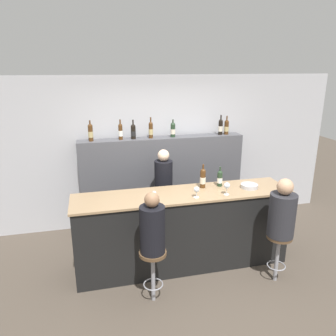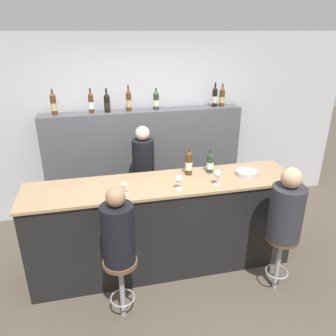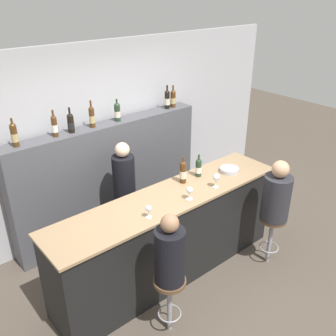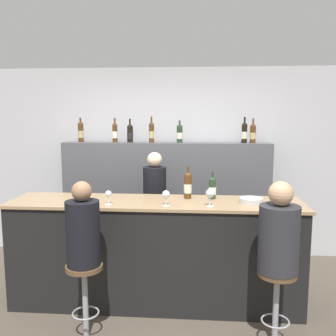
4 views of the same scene
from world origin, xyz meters
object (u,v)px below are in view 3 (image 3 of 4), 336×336
Objects in this scene: wine_bottle_counter_0 at (183,172)px; wine_bottle_backbar_6 at (173,98)px; wine_bottle_backbar_2 at (71,123)px; wine_bottle_backbar_5 at (167,99)px; wine_glass_1 at (190,191)px; wine_bottle_backbar_4 at (117,112)px; wine_bottle_counter_1 at (199,167)px; guest_seated_right at (277,195)px; wine_bottle_backbar_1 at (54,126)px; guest_seated_left at (170,253)px; bartender at (125,201)px; metal_bowl at (229,170)px; bar_stool_left at (170,292)px; wine_glass_2 at (216,178)px; wine_bottle_backbar_0 at (14,135)px; wine_bottle_backbar_3 at (92,117)px; wine_glass_0 at (149,209)px; bar_stool_right at (272,228)px.

wine_bottle_backbar_6 is (0.82, 1.14, 0.49)m from wine_bottle_counter_0.
wine_bottle_backbar_5 is (1.52, 0.00, 0.01)m from wine_bottle_backbar_2.
wine_bottle_backbar_5 is 2.29× the size of wine_glass_1.
wine_bottle_counter_0 is 1.15× the size of wine_bottle_backbar_4.
wine_bottle_counter_1 is 0.98m from guest_seated_right.
guest_seated_left is (0.14, -1.94, -0.74)m from wine_bottle_backbar_1.
wine_bottle_counter_1 is 1.64m from wine_bottle_backbar_2.
wine_bottle_backbar_6 is 0.21× the size of bartender.
wine_bottle_backbar_2 is at bearing 137.68° from metal_bowl.
bar_stool_left is at bearing 90.00° from guest_seated_left.
wine_bottle_counter_1 is 0.97× the size of wine_bottle_backbar_4.
wine_glass_2 is 1.39m from bar_stool_left.
wine_bottle_backbar_4 is at bearing 69.23° from bar_stool_left.
wine_bottle_backbar_0 is at bearing 107.37° from guest_seated_left.
wine_bottle_backbar_3 is 2.50× the size of wine_glass_0.
guest_seated_left is at bearing -145.34° from wine_glass_1.
bar_stool_right is (1.79, -1.94, -1.22)m from wine_bottle_backbar_1.
guest_seated_left is (-1.51, -0.63, -0.14)m from metal_bowl.
wine_bottle_backbar_4 is 0.44× the size of bar_stool_left.
wine_bottle_counter_0 is 2.45× the size of wine_glass_0.
wine_bottle_backbar_5 is at bearing 0.00° from wine_bottle_backbar_2.
wine_bottle_counter_0 reaches higher than bar_stool_right.
wine_glass_0 is (-0.76, -0.33, -0.04)m from wine_bottle_counter_0.
wine_bottle_backbar_2 is at bearing 91.77° from wine_glass_0.
bar_stool_right is at bearing -40.65° from wine_bottle_backbar_0.
wine_bottle_counter_1 is 1.37m from wine_bottle_backbar_6.
wine_bottle_backbar_0 is 1.01× the size of wine_bottle_backbar_1.
wine_bottle_backbar_0 is 0.49× the size of bar_stool_right.
bartender reaches higher than wine_glass_0.
wine_bottle_backbar_4 is at bearing 69.23° from guest_seated_left.
wine_glass_0 is 0.82× the size of wine_glass_2.
wine_bottle_backbar_1 is at bearing 180.00° from wine_bottle_backbar_3.
wine_glass_0 is at bearing -99.45° from wine_bottle_backbar_3.
bar_stool_left is (-1.59, -1.94, -1.22)m from wine_bottle_backbar_5.
wine_bottle_backbar_5 is 2.29m from bar_stool_right.
wine_glass_0 is 0.53m from guest_seated_left.
bartender reaches higher than wine_bottle_counter_1.
wine_bottle_backbar_6 reaches higher than bar_stool_left.
metal_bowl is 0.16× the size of bartender.
guest_seated_right is at bearing -40.19° from wine_glass_2.
wine_glass_0 is 0.56m from wine_glass_1.
bar_stool_left is (-0.36, -1.94, -1.22)m from wine_bottle_backbar_3.
guest_seated_right is at bearing -91.29° from wine_bottle_backbar_6.
guest_seated_left is at bearing -129.26° from wine_bottle_backbar_5.
bartender reaches higher than bar_stool_left.
wine_bottle_backbar_2 is 0.43× the size of guest_seated_left.
bar_stool_right is (1.29, -1.94, -1.22)m from wine_bottle_backbar_3.
wine_bottle_backbar_1 is at bearing 0.00° from wine_bottle_backbar_0.
wine_bottle_backbar_6 is at bearing 63.73° from wine_bottle_counter_1.
guest_seated_left is at bearing -110.77° from wine_bottle_backbar_4.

